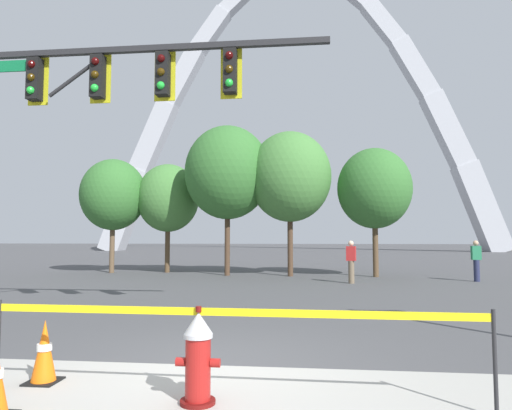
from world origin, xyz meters
The scene contains 13 objects.
ground_plane centered at (0.00, 0.00, 0.00)m, with size 240.00×240.00×0.00m, color #474749.
fire_hydrant centered at (0.15, -1.38, 0.47)m, with size 0.46×0.48×0.99m.
caution_tape_barrier centered at (0.47, -1.37, 0.69)m, with size 5.18×0.13×1.01m.
traffic_cone_by_hydrant centered at (-1.81, -0.91, 0.36)m, with size 0.36×0.36×0.73m.
traffic_signal_gantry centered at (-3.45, 2.78, 4.40)m, with size 7.82×0.44×6.00m.
monument_arch centered at (0.00, 51.76, 16.93)m, with size 51.49×2.72×38.31m.
tree_far_left centered at (-8.13, 15.20, 3.80)m, with size 3.17×3.17×5.55m.
tree_left_mid centered at (-5.53, 15.76, 3.66)m, with size 3.06×3.06×5.35m.
tree_center_left centered at (-2.28, 14.26, 4.67)m, with size 3.90×3.90×6.82m.
tree_center_right centered at (0.56, 14.20, 4.42)m, with size 3.69×3.69×6.46m.
tree_right_mid centered at (4.26, 14.22, 3.86)m, with size 3.22×3.22×5.64m.
pedestrian_walking_left centered at (2.93, 11.28, 0.82)m, with size 0.38×0.29×1.59m.
pedestrian_standing_center centered at (7.85, 12.54, 0.82)m, with size 0.34×0.22×1.59m.
Camera 1 is at (1.26, -6.05, 1.70)m, focal length 31.86 mm.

